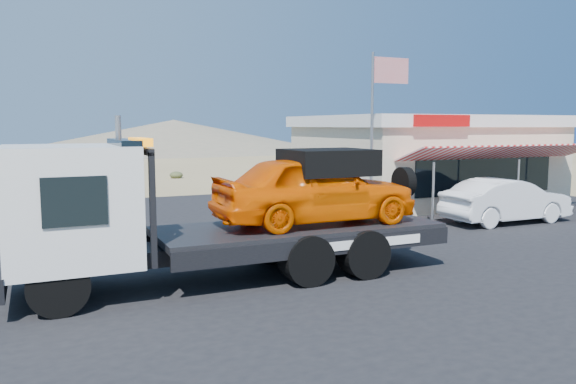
% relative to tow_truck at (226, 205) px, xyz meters
% --- Properties ---
extents(ground, '(120.00, 120.00, 0.00)m').
position_rel_tow_truck_xyz_m(ground, '(2.31, 0.47, -1.73)').
color(ground, '#8D7750').
rests_on(ground, ground).
extents(asphalt_lot, '(32.00, 24.00, 0.02)m').
position_rel_tow_truck_xyz_m(asphalt_lot, '(4.31, 3.47, -1.72)').
color(asphalt_lot, black).
rests_on(asphalt_lot, ground).
extents(tow_truck, '(9.62, 2.85, 3.22)m').
position_rel_tow_truck_xyz_m(tow_truck, '(0.00, 0.00, 0.00)').
color(tow_truck, black).
rests_on(tow_truck, asphalt_lot).
extents(white_sedan, '(4.83, 1.73, 1.59)m').
position_rel_tow_truck_xyz_m(white_sedan, '(11.47, 3.01, -0.92)').
color(white_sedan, silver).
rests_on(white_sedan, asphalt_lot).
extents(jerky_store, '(10.40, 9.97, 3.90)m').
position_rel_tow_truck_xyz_m(jerky_store, '(12.80, 9.44, 0.26)').
color(jerky_store, beige).
rests_on(jerky_store, asphalt_lot).
extents(flagpole, '(1.55, 0.10, 6.00)m').
position_rel_tow_truck_xyz_m(flagpole, '(7.24, 4.97, 2.04)').
color(flagpole, '#99999E').
rests_on(flagpole, asphalt_lot).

